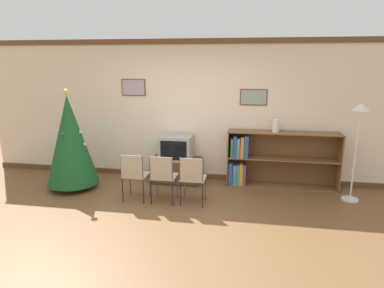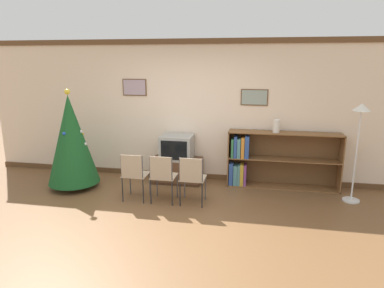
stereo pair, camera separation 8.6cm
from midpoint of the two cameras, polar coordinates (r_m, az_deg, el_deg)
ground_plane at (r=5.05m, az=-5.12°, el=-13.45°), size 24.00×24.00×0.00m
wall_back at (r=6.67m, az=-0.58°, el=5.54°), size 8.49×0.11×2.70m
christmas_tree at (r=6.56m, az=-19.98°, el=0.58°), size 0.93×0.93×1.82m
tv_console at (r=6.66m, az=-2.95°, el=-4.39°), size 0.94×0.52×0.46m
television at (r=6.53m, az=-3.01°, el=-0.56°), size 0.60×0.51×0.46m
folding_chair_left at (r=5.77m, az=-10.05°, el=-4.96°), size 0.40×0.40×0.82m
folding_chair_center at (r=5.63m, az=-5.32°, el=-5.29°), size 0.40×0.40×0.82m
folding_chair_right at (r=5.53m, az=-0.38°, el=-5.59°), size 0.40×0.40×0.82m
bookshelf at (r=6.52m, az=11.58°, el=-2.58°), size 2.02×0.36×1.04m
vase at (r=6.34m, az=13.40°, el=3.00°), size 0.12×0.12×0.24m
standing_lamp at (r=6.11m, az=25.63°, el=2.61°), size 0.28×0.28×1.65m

